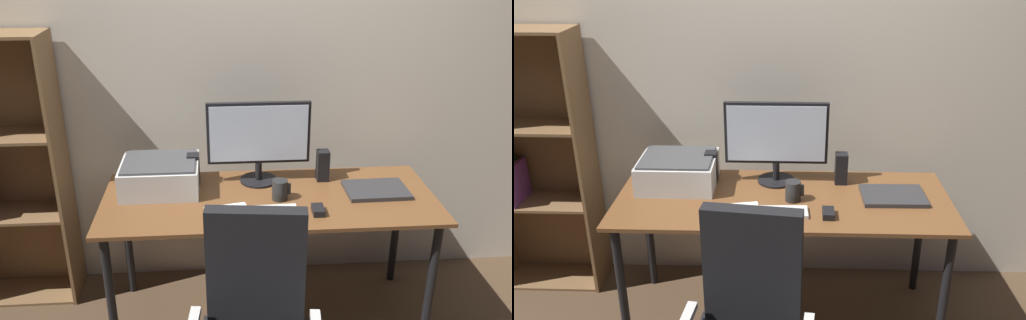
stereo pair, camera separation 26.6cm
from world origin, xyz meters
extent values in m
plane|color=#4C3826|center=(0.00, 0.00, 0.00)|extent=(12.00, 12.00, 0.00)
cube|color=beige|center=(0.00, 0.51, 1.30)|extent=(6.40, 0.10, 2.60)
cube|color=brown|center=(0.00, 0.00, 0.73)|extent=(1.70, 0.68, 0.02)
cylinder|color=black|center=(-0.79, -0.28, 0.36)|extent=(0.04, 0.04, 0.72)
cylinder|color=black|center=(0.79, -0.28, 0.36)|extent=(0.04, 0.04, 0.72)
cylinder|color=black|center=(-0.79, 0.28, 0.36)|extent=(0.04, 0.04, 0.72)
cylinder|color=black|center=(0.79, 0.28, 0.36)|extent=(0.04, 0.04, 0.72)
cylinder|color=black|center=(-0.04, 0.20, 0.75)|extent=(0.20, 0.20, 0.01)
cylinder|color=black|center=(-0.04, 0.20, 0.80)|extent=(0.04, 0.04, 0.10)
cube|color=black|center=(-0.04, 0.20, 1.02)|extent=(0.54, 0.03, 0.33)
cube|color=silver|center=(-0.04, 0.18, 1.02)|extent=(0.51, 0.01, 0.30)
cube|color=silver|center=(-0.02, -0.17, 0.75)|extent=(0.29, 0.12, 0.02)
cube|color=black|center=(0.22, -0.18, 0.76)|extent=(0.06, 0.10, 0.03)
cylinder|color=black|center=(0.05, -0.02, 0.79)|extent=(0.08, 0.08, 0.10)
cube|color=black|center=(0.10, -0.02, 0.80)|extent=(0.02, 0.01, 0.06)
cube|color=#2D2D30|center=(0.56, 0.02, 0.75)|extent=(0.32, 0.24, 0.02)
cube|color=black|center=(-0.39, 0.19, 0.82)|extent=(0.06, 0.07, 0.17)
cube|color=black|center=(0.31, 0.19, 0.82)|extent=(0.06, 0.07, 0.17)
cube|color=silver|center=(-0.56, 0.14, 0.81)|extent=(0.40, 0.34, 0.15)
cube|color=#424244|center=(-0.56, 0.14, 0.90)|extent=(0.37, 0.31, 0.01)
cube|color=white|center=(-0.20, -0.21, 0.74)|extent=(0.26, 0.33, 0.00)
cube|color=black|center=(-0.12, -0.62, 0.75)|extent=(0.41, 0.11, 0.52)
cube|color=brown|center=(-1.11, 0.30, 0.77)|extent=(0.02, 0.28, 1.54)
cube|color=brown|center=(-1.41, 0.43, 0.77)|extent=(0.62, 0.01, 1.54)
cube|color=brown|center=(-1.41, 0.30, 0.01)|extent=(0.59, 0.26, 0.02)
cube|color=brown|center=(-1.41, 0.30, 0.54)|extent=(0.59, 0.26, 0.02)
camera|label=1|loc=(-0.25, -2.42, 1.99)|focal=37.42mm
camera|label=2|loc=(0.02, -2.42, 1.99)|focal=37.42mm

